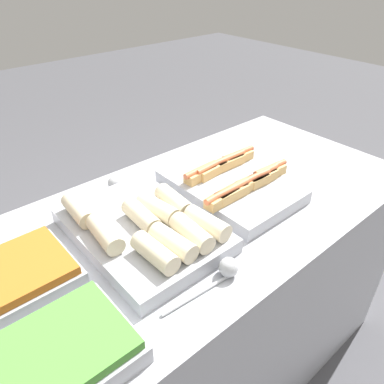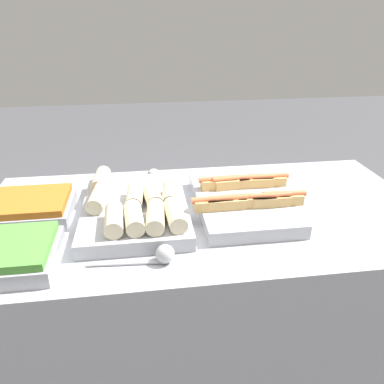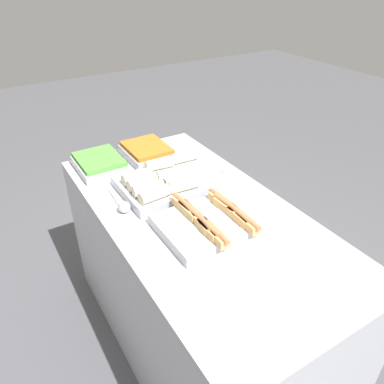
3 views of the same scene
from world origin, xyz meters
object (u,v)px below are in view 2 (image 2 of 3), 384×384
(tray_wraps, at_px, (136,207))
(serving_spoon_near, at_px, (161,255))
(tray_side_back, at_px, (28,208))
(serving_spoon_far, at_px, (151,176))
(tray_side_front, at_px, (3,255))
(tray_hotdogs, at_px, (243,200))

(tray_wraps, bearing_deg, serving_spoon_near, -75.70)
(tray_side_back, height_order, serving_spoon_far, tray_side_back)
(serving_spoon_far, bearing_deg, tray_side_back, -150.68)
(tray_wraps, xyz_separation_m, serving_spoon_near, (0.07, -0.27, -0.02))
(tray_side_back, xyz_separation_m, serving_spoon_far, (0.44, 0.25, -0.01))
(tray_wraps, bearing_deg, serving_spoon_far, 78.03)
(tray_side_front, relative_size, serving_spoon_near, 1.17)
(tray_hotdogs, distance_m, tray_side_front, 0.81)
(tray_hotdogs, bearing_deg, tray_side_front, -162.43)
(tray_hotdogs, distance_m, tray_side_back, 0.77)
(tray_side_back, xyz_separation_m, serving_spoon_near, (0.45, -0.33, -0.01))
(tray_side_front, height_order, serving_spoon_far, tray_side_front)
(tray_wraps, bearing_deg, tray_side_back, 171.05)
(tray_side_front, xyz_separation_m, serving_spoon_far, (0.44, 0.54, -0.01))
(tray_hotdogs, relative_size, tray_side_front, 1.59)
(tray_hotdogs, xyz_separation_m, tray_side_back, (-0.77, 0.04, -0.00))
(tray_hotdogs, xyz_separation_m, serving_spoon_near, (-0.32, -0.29, -0.01))
(tray_side_back, relative_size, serving_spoon_near, 1.17)
(serving_spoon_near, bearing_deg, tray_side_front, 174.19)
(tray_side_front, height_order, serving_spoon_near, tray_side_front)
(tray_wraps, bearing_deg, tray_side_front, -148.75)
(tray_wraps, xyz_separation_m, tray_side_back, (-0.38, 0.06, -0.01))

